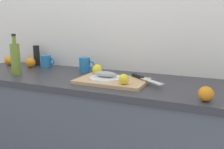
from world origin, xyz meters
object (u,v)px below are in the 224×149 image
object	(u,v)px
coffee_mug_0	(85,65)
pepper_mill	(37,55)
coffee_mug_1	(46,61)
orange_0	(10,60)
cutting_board	(112,81)
white_plate	(106,78)
fish_fillet	(106,74)
olive_oil_bottle	(15,58)
lemon_0	(97,69)
chef_knife	(143,78)

from	to	relation	value
coffee_mug_0	pepper_mill	xyz separation A→B (m)	(-0.52, 0.09, 0.03)
coffee_mug_1	orange_0	size ratio (longest dim) A/B	1.60
cutting_board	coffee_mug_0	size ratio (longest dim) A/B	3.54
white_plate	fish_fillet	distance (m)	0.03
white_plate	olive_oil_bottle	distance (m)	0.68
white_plate	coffee_mug_1	world-z (taller)	coffee_mug_1
fish_fillet	white_plate	bearing A→B (deg)	0.00
lemon_0	pepper_mill	bearing A→B (deg)	163.68
olive_oil_bottle	coffee_mug_0	size ratio (longest dim) A/B	2.35
lemon_0	olive_oil_bottle	size ratio (longest dim) A/B	0.24
fish_fillet	lemon_0	size ratio (longest dim) A/B	2.24
orange_0	olive_oil_bottle	bearing A→B (deg)	-38.81
chef_knife	coffee_mug_0	size ratio (longest dim) A/B	2.03
chef_knife	cutting_board	bearing A→B (deg)	-121.68
fish_fillet	olive_oil_bottle	distance (m)	0.67
olive_oil_bottle	cutting_board	bearing A→B (deg)	5.67
lemon_0	orange_0	size ratio (longest dim) A/B	0.84
pepper_mill	fish_fillet	bearing A→B (deg)	-21.35
coffee_mug_1	orange_0	xyz separation A→B (m)	(-0.35, -0.05, -0.01)
chef_knife	lemon_0	distance (m)	0.33
cutting_board	coffee_mug_0	world-z (taller)	coffee_mug_0
fish_fillet	chef_knife	world-z (taller)	fish_fillet
white_plate	fish_fillet	xyz separation A→B (m)	(0.00, 0.00, 0.03)
lemon_0	olive_oil_bottle	distance (m)	0.58
fish_fillet	coffee_mug_0	bearing A→B (deg)	140.75
coffee_mug_0	fish_fillet	bearing A→B (deg)	-39.25
coffee_mug_0	coffee_mug_1	world-z (taller)	coffee_mug_0
cutting_board	white_plate	world-z (taller)	white_plate
chef_knife	coffee_mug_0	distance (m)	0.50
chef_knife	orange_0	world-z (taller)	orange_0
chef_knife	orange_0	size ratio (longest dim) A/B	3.09
chef_knife	pepper_mill	size ratio (longest dim) A/B	1.48
olive_oil_bottle	pepper_mill	bearing A→B (deg)	108.50
white_plate	chef_knife	distance (m)	0.23
coffee_mug_0	cutting_board	bearing A→B (deg)	-33.66
white_plate	coffee_mug_1	xyz separation A→B (m)	(-0.66, 0.26, 0.02)
white_plate	olive_oil_bottle	xyz separation A→B (m)	(-0.67, -0.05, 0.09)
orange_0	white_plate	bearing A→B (deg)	-12.20
coffee_mug_1	chef_knife	bearing A→B (deg)	-11.55
olive_oil_bottle	orange_0	size ratio (longest dim) A/B	3.57
olive_oil_bottle	coffee_mug_1	distance (m)	0.32
fish_fillet	coffee_mug_1	bearing A→B (deg)	158.19
white_plate	orange_0	bearing A→B (deg)	167.80
cutting_board	olive_oil_bottle	xyz separation A→B (m)	(-0.70, -0.07, 0.11)
white_plate	coffee_mug_0	bearing A→B (deg)	140.75
lemon_0	coffee_mug_0	distance (m)	0.19
white_plate	pepper_mill	xyz separation A→B (m)	(-0.79, 0.31, 0.06)
coffee_mug_1	orange_0	world-z (taller)	coffee_mug_1
olive_oil_bottle	white_plate	bearing A→B (deg)	4.50
white_plate	orange_0	world-z (taller)	orange_0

